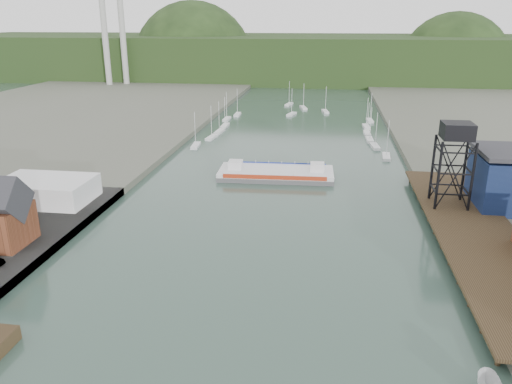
# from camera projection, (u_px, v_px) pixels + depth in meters

# --- Properties ---
(east_pier) EXTENTS (14.00, 70.00, 2.45)m
(east_pier) POSITION_uv_depth(u_px,v_px,m) (476.00, 233.00, 84.63)
(east_pier) COLOR black
(east_pier) RESTS_ON ground
(white_shed) EXTENTS (18.00, 12.00, 4.50)m
(white_shed) POSITION_uv_depth(u_px,v_px,m) (46.00, 190.00, 99.61)
(white_shed) COLOR silver
(white_shed) RESTS_ON west_quay
(lift_tower) EXTENTS (6.50, 6.50, 16.00)m
(lift_tower) POSITION_uv_depth(u_px,v_px,m) (457.00, 136.00, 92.53)
(lift_tower) COLOR black
(lift_tower) RESTS_ON east_pier
(marina_sailboats) EXTENTS (57.71, 92.65, 0.90)m
(marina_sailboats) POSITION_uv_depth(u_px,v_px,m) (296.00, 125.00, 177.49)
(marina_sailboats) COLOR silver
(marina_sailboats) RESTS_ON ground
(smokestacks) EXTENTS (11.20, 8.20, 60.00)m
(smokestacks) POSITION_uv_depth(u_px,v_px,m) (113.00, 31.00, 269.97)
(smokestacks) COLOR #A9AAA5
(smokestacks) RESTS_ON ground
(distant_hills) EXTENTS (500.00, 120.00, 80.00)m
(distant_hills) POSITION_uv_depth(u_px,v_px,m) (307.00, 60.00, 326.99)
(distant_hills) COLOR black
(distant_hills) RESTS_ON ground
(chain_ferry) EXTENTS (27.67, 12.12, 3.93)m
(chain_ferry) POSITION_uv_depth(u_px,v_px,m) (276.00, 173.00, 119.93)
(chain_ferry) COLOR #505052
(chain_ferry) RESTS_ON ground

